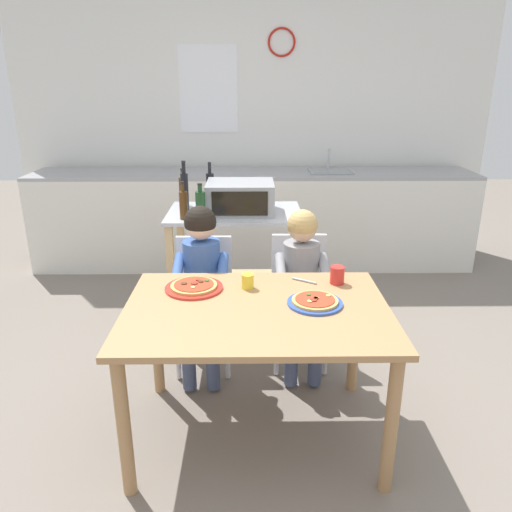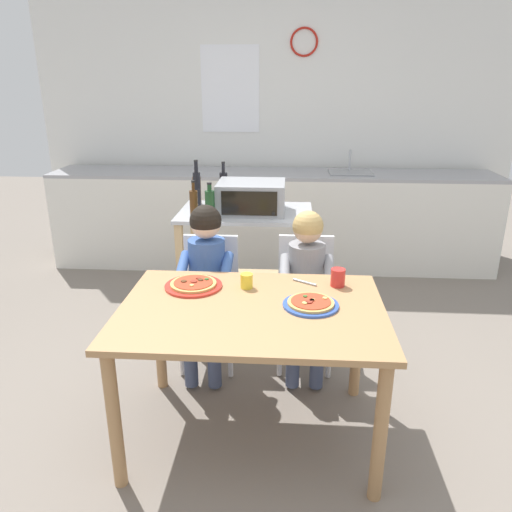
{
  "view_description": "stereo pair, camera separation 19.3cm",
  "coord_description": "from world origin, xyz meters",
  "px_view_note": "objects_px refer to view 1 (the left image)",
  "views": [
    {
      "loc": [
        -0.03,
        -2.1,
        1.73
      ],
      "look_at": [
        0.0,
        0.3,
        0.87
      ],
      "focal_mm": 34.43,
      "sensor_mm": 36.0,
      "label": 1
    },
    {
      "loc": [
        0.16,
        -2.09,
        1.73
      ],
      "look_at": [
        0.0,
        0.3,
        0.87
      ],
      "focal_mm": 34.43,
      "sensor_mm": 36.0,
      "label": 2
    }
  ],
  "objects_px": {
    "dining_chair_left": "(204,293)",
    "dining_chair_right": "(299,290)",
    "pizza_plate_red_rimmed": "(194,287)",
    "drinking_cup_red": "(337,275)",
    "bottle_tall_green_wine": "(183,190)",
    "dining_table": "(257,326)",
    "bottle_clear_vinegar": "(184,205)",
    "drinking_cup_yellow": "(248,281)",
    "bottle_squat_spirits": "(210,187)",
    "child_in_blue_striped_shirt": "(201,273)",
    "bottle_brown_beer": "(185,190)",
    "toaster_oven": "(240,197)",
    "kitchen_island_cart": "(235,250)",
    "serving_spoon": "(304,281)",
    "bottle_slim_sauce": "(201,205)",
    "child_in_grey_shirt": "(302,274)",
    "pizza_plate_blue_rimmed": "(315,302)"
  },
  "relations": [
    {
      "from": "toaster_oven",
      "to": "bottle_clear_vinegar",
      "type": "distance_m",
      "value": 0.41
    },
    {
      "from": "kitchen_island_cart",
      "to": "bottle_clear_vinegar",
      "type": "bearing_deg",
      "value": -149.22
    },
    {
      "from": "dining_table",
      "to": "child_in_blue_striped_shirt",
      "type": "height_order",
      "value": "child_in_blue_striped_shirt"
    },
    {
      "from": "toaster_oven",
      "to": "drinking_cup_yellow",
      "type": "xyz_separation_m",
      "value": [
        0.05,
        -1.02,
        -0.21
      ]
    },
    {
      "from": "bottle_squat_spirits",
      "to": "pizza_plate_red_rimmed",
      "type": "distance_m",
      "value": 1.33
    },
    {
      "from": "bottle_slim_sauce",
      "to": "dining_chair_left",
      "type": "relative_size",
      "value": 0.31
    },
    {
      "from": "dining_chair_left",
      "to": "child_in_grey_shirt",
      "type": "xyz_separation_m",
      "value": [
        0.6,
        -0.09,
        0.16
      ]
    },
    {
      "from": "drinking_cup_red",
      "to": "serving_spoon",
      "type": "distance_m",
      "value": 0.18
    },
    {
      "from": "bottle_squat_spirits",
      "to": "dining_chair_right",
      "type": "bearing_deg",
      "value": -52.21
    },
    {
      "from": "pizza_plate_red_rimmed",
      "to": "drinking_cup_red",
      "type": "relative_size",
      "value": 3.18
    },
    {
      "from": "bottle_squat_spirits",
      "to": "child_in_grey_shirt",
      "type": "xyz_separation_m",
      "value": [
        0.61,
        -0.91,
        -0.34
      ]
    },
    {
      "from": "bottle_tall_green_wine",
      "to": "pizza_plate_red_rimmed",
      "type": "bearing_deg",
      "value": -80.81
    },
    {
      "from": "pizza_plate_red_rimmed",
      "to": "serving_spoon",
      "type": "distance_m",
      "value": 0.58
    },
    {
      "from": "dining_chair_right",
      "to": "serving_spoon",
      "type": "height_order",
      "value": "dining_chair_right"
    },
    {
      "from": "dining_chair_left",
      "to": "dining_chair_right",
      "type": "xyz_separation_m",
      "value": [
        0.6,
        0.03,
        0.0
      ]
    },
    {
      "from": "bottle_slim_sauce",
      "to": "dining_chair_left",
      "type": "xyz_separation_m",
      "value": [
        0.03,
        -0.32,
        -0.48
      ]
    },
    {
      "from": "bottle_brown_beer",
      "to": "dining_table",
      "type": "relative_size",
      "value": 0.28
    },
    {
      "from": "bottle_slim_sauce",
      "to": "dining_table",
      "type": "bearing_deg",
      "value": -70.98
    },
    {
      "from": "drinking_cup_red",
      "to": "bottle_tall_green_wine",
      "type": "bearing_deg",
      "value": 128.78
    },
    {
      "from": "bottle_slim_sauce",
      "to": "dining_chair_right",
      "type": "xyz_separation_m",
      "value": [
        0.63,
        -0.28,
        -0.48
      ]
    },
    {
      "from": "bottle_slim_sauce",
      "to": "dining_chair_left",
      "type": "bearing_deg",
      "value": -83.92
    },
    {
      "from": "child_in_grey_shirt",
      "to": "pizza_plate_red_rimmed",
      "type": "height_order",
      "value": "child_in_grey_shirt"
    },
    {
      "from": "bottle_clear_vinegar",
      "to": "dining_chair_left",
      "type": "bearing_deg",
      "value": -67.75
    },
    {
      "from": "toaster_oven",
      "to": "drinking_cup_yellow",
      "type": "height_order",
      "value": "toaster_oven"
    },
    {
      "from": "bottle_clear_vinegar",
      "to": "drinking_cup_yellow",
      "type": "height_order",
      "value": "bottle_clear_vinegar"
    },
    {
      "from": "toaster_oven",
      "to": "bottle_slim_sauce",
      "type": "distance_m",
      "value": 0.34
    },
    {
      "from": "bottle_slim_sauce",
      "to": "bottle_squat_spirits",
      "type": "relative_size",
      "value": 0.81
    },
    {
      "from": "child_in_blue_striped_shirt",
      "to": "pizza_plate_blue_rimmed",
      "type": "relative_size",
      "value": 3.88
    },
    {
      "from": "dining_table",
      "to": "dining_chair_left",
      "type": "bearing_deg",
      "value": 114.27
    },
    {
      "from": "dining_chair_left",
      "to": "serving_spoon",
      "type": "xyz_separation_m",
      "value": [
        0.58,
        -0.4,
        0.25
      ]
    },
    {
      "from": "child_in_grey_shirt",
      "to": "pizza_plate_blue_rimmed",
      "type": "distance_m",
      "value": 0.59
    },
    {
      "from": "child_in_grey_shirt",
      "to": "serving_spoon",
      "type": "distance_m",
      "value": 0.32
    },
    {
      "from": "pizza_plate_red_rimmed",
      "to": "drinking_cup_yellow",
      "type": "bearing_deg",
      "value": 1.73
    },
    {
      "from": "bottle_brown_beer",
      "to": "pizza_plate_red_rimmed",
      "type": "xyz_separation_m",
      "value": [
        0.17,
        -1.08,
        -0.27
      ]
    },
    {
      "from": "kitchen_island_cart",
      "to": "pizza_plate_blue_rimmed",
      "type": "xyz_separation_m",
      "value": [
        0.42,
        -1.24,
        0.16
      ]
    },
    {
      "from": "bottle_clear_vinegar",
      "to": "bottle_slim_sauce",
      "type": "distance_m",
      "value": 0.13
    },
    {
      "from": "bottle_squat_spirits",
      "to": "dining_chair_left",
      "type": "bearing_deg",
      "value": -89.41
    },
    {
      "from": "dining_table",
      "to": "bottle_squat_spirits",
      "type": "bearing_deg",
      "value": 102.14
    },
    {
      "from": "kitchen_island_cart",
      "to": "bottle_squat_spirits",
      "type": "relative_size",
      "value": 3.05
    },
    {
      "from": "bottle_squat_spirits",
      "to": "child_in_blue_striped_shirt",
      "type": "relative_size",
      "value": 0.3
    },
    {
      "from": "bottle_tall_green_wine",
      "to": "bottle_slim_sauce",
      "type": "bearing_deg",
      "value": -69.22
    },
    {
      "from": "toaster_oven",
      "to": "serving_spoon",
      "type": "distance_m",
      "value": 1.04
    },
    {
      "from": "kitchen_island_cart",
      "to": "child_in_grey_shirt",
      "type": "xyz_separation_m",
      "value": [
        0.42,
        -0.66,
        0.07
      ]
    },
    {
      "from": "kitchen_island_cart",
      "to": "dining_chair_right",
      "type": "bearing_deg",
      "value": -51.83
    },
    {
      "from": "dining_chair_left",
      "to": "drinking_cup_yellow",
      "type": "height_order",
      "value": "dining_chair_left"
    },
    {
      "from": "toaster_oven",
      "to": "dining_chair_right",
      "type": "bearing_deg",
      "value": -53.64
    },
    {
      "from": "pizza_plate_blue_rimmed",
      "to": "drinking_cup_red",
      "type": "distance_m",
      "value": 0.3
    },
    {
      "from": "bottle_tall_green_wine",
      "to": "dining_table",
      "type": "bearing_deg",
      "value": -70.45
    },
    {
      "from": "bottle_brown_beer",
      "to": "serving_spoon",
      "type": "height_order",
      "value": "bottle_brown_beer"
    },
    {
      "from": "bottle_brown_beer",
      "to": "pizza_plate_red_rimmed",
      "type": "distance_m",
      "value": 1.12
    }
  ]
}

